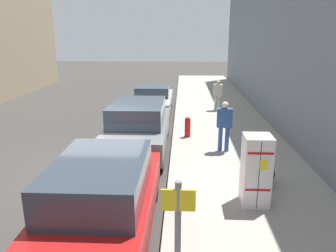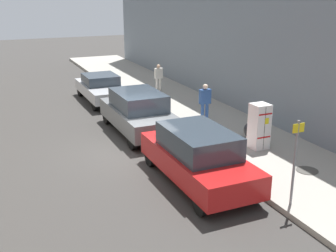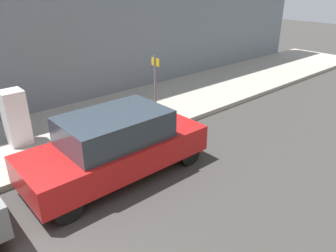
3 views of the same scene
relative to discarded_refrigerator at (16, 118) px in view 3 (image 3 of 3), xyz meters
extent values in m
cube|color=white|center=(0.00, 0.00, 0.00)|extent=(0.61, 0.62, 1.65)
cube|color=black|center=(0.00, 0.31, 0.00)|extent=(0.01, 0.01, 1.57)
cube|color=yellow|center=(-0.08, 0.32, 0.27)|extent=(0.16, 0.01, 0.22)
cube|color=red|center=(0.00, 0.31, 0.53)|extent=(0.55, 0.01, 0.05)
cube|color=red|center=(0.00, 0.31, -0.33)|extent=(0.55, 0.01, 0.05)
cylinder|color=#47443F|center=(-0.22, 2.36, -0.82)|extent=(0.70, 0.70, 0.02)
cylinder|color=slate|center=(1.72, 3.90, 0.36)|extent=(0.07, 0.07, 2.37)
cube|color=yellow|center=(1.72, 3.92, 1.34)|extent=(0.36, 0.02, 0.24)
cube|color=red|center=(3.22, 1.37, -0.32)|extent=(1.92, 4.73, 0.70)
cube|color=#2D3842|center=(3.22, 1.37, 0.38)|extent=(1.69, 2.60, 0.70)
cylinder|color=black|center=(2.39, 3.16, -0.67)|extent=(0.22, 0.65, 0.65)
cylinder|color=black|center=(4.05, 3.16, -0.67)|extent=(0.22, 0.65, 0.65)
cylinder|color=black|center=(2.39, -0.43, -0.67)|extent=(0.22, 0.65, 0.65)
cylinder|color=black|center=(4.05, -0.43, -0.67)|extent=(0.22, 0.65, 0.65)
camera|label=1|loc=(1.68, 6.95, 3.00)|focal=35.00mm
camera|label=2|loc=(8.86, 11.83, 4.69)|focal=45.00mm
camera|label=3|loc=(9.59, -2.49, 3.70)|focal=35.00mm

